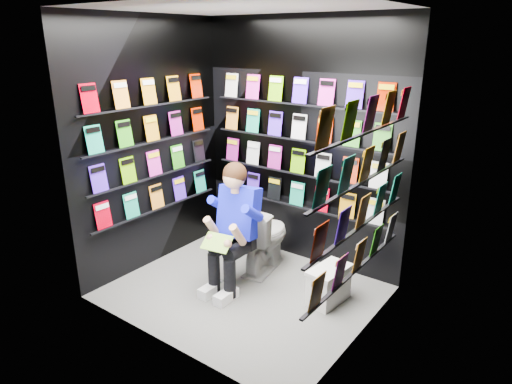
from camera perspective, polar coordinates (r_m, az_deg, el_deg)
The scene contains 14 objects.
floor at distance 4.59m, azimuth -1.62°, elevation -12.34°, with size 2.40×2.40×0.00m, color slate.
ceiling at distance 3.94m, azimuth -1.99°, elevation 22.11°, with size 2.40×2.40×0.00m, color white.
wall_back at distance 4.87m, azimuth 5.53°, elevation 6.00°, with size 2.40×0.04×2.60m, color black.
wall_front at distance 3.38m, azimuth -12.31°, elevation -0.15°, with size 2.40×0.04×2.60m, color black.
wall_left at distance 4.88m, azimuth -12.99°, elevation 5.63°, with size 0.04×2.00×2.60m, color black.
wall_right at distance 3.49m, azimuth 13.91°, elevation 0.34°, with size 0.04×2.00×2.60m, color black.
comics_back at distance 4.85m, azimuth 5.34°, elevation 5.99°, with size 2.10×0.06×1.37m, color red, non-canonical shape.
comics_left at distance 4.86m, azimuth -12.76°, elevation 5.65°, with size 0.06×1.70×1.37m, color red, non-canonical shape.
comics_right at distance 3.50m, azimuth 13.47°, elevation 0.51°, with size 0.06×1.70×1.37m, color red, non-canonical shape.
toilet at distance 4.84m, azimuth 0.87°, elevation -5.65°, with size 0.42×0.75×0.73m, color silver.
longbox at distance 4.42m, azimuth 9.07°, elevation -11.54°, with size 0.23×0.42×0.32m, color white.
longbox_lid at distance 4.33m, azimuth 9.19°, elevation -9.54°, with size 0.25×0.44×0.03m, color white.
reader at distance 4.41m, azimuth -1.98°, elevation -2.61°, with size 0.51×0.75×1.37m, color #0D12DA, non-canonical shape.
held_comic at distance 4.24m, azimuth -4.90°, elevation -6.30°, with size 0.28×0.01×0.19m, color green.
Camera 1 is at (2.43, -3.08, 2.37)m, focal length 32.00 mm.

